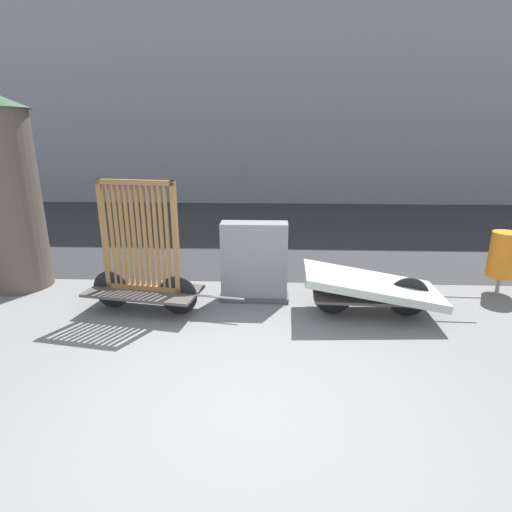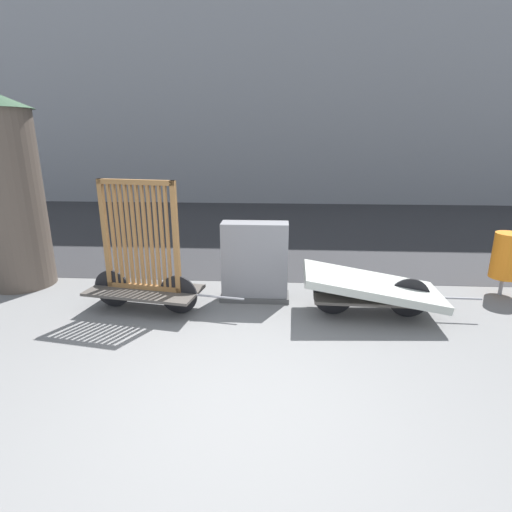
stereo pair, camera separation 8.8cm
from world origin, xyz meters
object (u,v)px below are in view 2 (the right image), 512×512
Objects in this scene: bike_cart_with_bedframe at (143,267)px; trash_bin at (507,256)px; bike_cart_with_mattress at (372,288)px; advertising_column at (10,193)px; utility_cabinet at (255,264)px.

trash_bin is at bearing 18.95° from bike_cart_with_bedframe.
trash_bin is (2.29, 0.92, 0.24)m from bike_cart_with_mattress.
trash_bin is 8.09m from advertising_column.
bike_cart_with_mattress is (3.29, 0.00, -0.24)m from bike_cart_with_bedframe.
utility_cabinet is at bearing -174.08° from trash_bin.
trash_bin is (3.99, 0.41, 0.08)m from utility_cabinet.
advertising_column is at bearing 180.00° from trash_bin.
bike_cart_with_bedframe is 1.91× the size of utility_cabinet.
bike_cart_with_bedframe is 5.66m from trash_bin.
bike_cart_with_bedframe is at bearing -178.12° from bike_cart_with_mattress.
trash_bin is (5.58, 0.92, -0.00)m from bike_cart_with_bedframe.
bike_cart_with_bedframe is 0.95× the size of bike_cart_with_mattress.
trash_bin is 0.33× the size of advertising_column.
bike_cart_with_mattress is at bearing -9.07° from advertising_column.
utility_cabinet is (1.59, 0.50, -0.09)m from bike_cart_with_bedframe.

